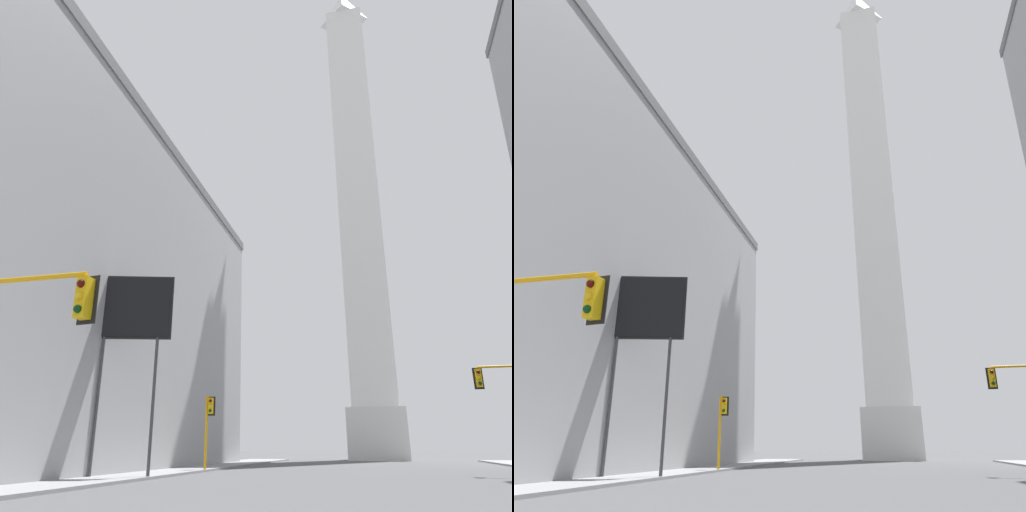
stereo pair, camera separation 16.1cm
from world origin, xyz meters
The scene contains 5 objects.
sidewalk_left centered at (-13.70, 24.51, 0.07)m, with size 5.00×81.71×0.15m, color gray.
building_left centered at (-25.79, 29.30, 12.72)m, with size 22.83×49.63×25.42m.
obelisk centered at (0.00, 68.09, 37.79)m, with size 7.40×7.40×78.69m.
traffic_light_mid_left centered at (-11.29, 33.66, 3.33)m, with size 0.76×0.52×5.04m.
billboard_sign centered at (-12.92, 24.20, 8.84)m, with size 4.42×1.47×11.16m.
Camera 2 is at (0.91, -1.70, 1.60)m, focal length 35.00 mm.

